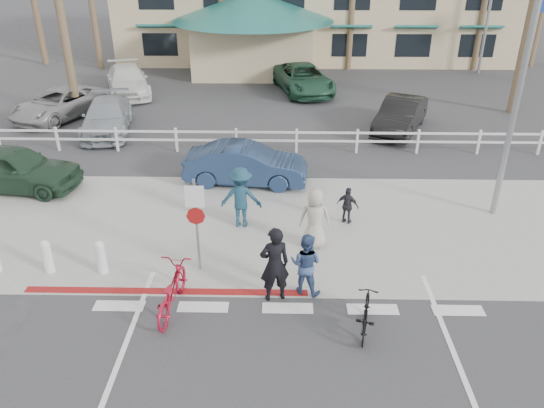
{
  "coord_description": "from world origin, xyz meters",
  "views": [
    {
      "loc": [
        -0.16,
        -9.37,
        7.94
      ],
      "look_at": [
        -0.42,
        3.07,
        1.5
      ],
      "focal_mm": 35.0,
      "sensor_mm": 36.0,
      "label": 1
    }
  ],
  "objects_px": {
    "bike_red": "(171,290)",
    "bike_black": "(366,314)",
    "car_white_sedan": "(246,164)",
    "sign_post": "(197,221)",
    "car_red_compact": "(13,168)"
  },
  "relations": [
    {
      "from": "car_white_sedan",
      "to": "car_red_compact",
      "type": "bearing_deg",
      "value": 99.84
    },
    {
      "from": "bike_red",
      "to": "sign_post",
      "type": "bearing_deg",
      "value": -97.71
    },
    {
      "from": "car_red_compact",
      "to": "sign_post",
      "type": "bearing_deg",
      "value": -117.35
    },
    {
      "from": "sign_post",
      "to": "bike_black",
      "type": "relative_size",
      "value": 1.88
    },
    {
      "from": "bike_red",
      "to": "car_white_sedan",
      "type": "xyz_separation_m",
      "value": [
        1.27,
        7.09,
        0.15
      ]
    },
    {
      "from": "sign_post",
      "to": "bike_black",
      "type": "distance_m",
      "value": 4.74
    },
    {
      "from": "sign_post",
      "to": "bike_red",
      "type": "height_order",
      "value": "sign_post"
    },
    {
      "from": "bike_red",
      "to": "car_red_compact",
      "type": "distance_m",
      "value": 9.23
    },
    {
      "from": "bike_black",
      "to": "car_red_compact",
      "type": "distance_m",
      "value": 13.1
    },
    {
      "from": "sign_post",
      "to": "car_red_compact",
      "type": "xyz_separation_m",
      "value": [
        -7.0,
        4.76,
        -0.68
      ]
    },
    {
      "from": "car_white_sedan",
      "to": "car_red_compact",
      "type": "xyz_separation_m",
      "value": [
        -7.88,
        -0.65,
        0.07
      ]
    },
    {
      "from": "bike_red",
      "to": "bike_black",
      "type": "distance_m",
      "value": 4.45
    },
    {
      "from": "bike_black",
      "to": "car_red_compact",
      "type": "bearing_deg",
      "value": -20.79
    },
    {
      "from": "sign_post",
      "to": "bike_black",
      "type": "xyz_separation_m",
      "value": [
        4.01,
        -2.34,
        -0.99
      ]
    },
    {
      "from": "sign_post",
      "to": "car_red_compact",
      "type": "height_order",
      "value": "sign_post"
    }
  ]
}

